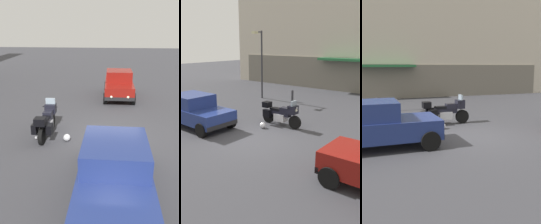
{
  "view_description": "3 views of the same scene",
  "coord_description": "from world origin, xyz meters",
  "views": [
    {
      "loc": [
        -9.36,
        -0.18,
        4.29
      ],
      "look_at": [
        -0.01,
        0.68,
        1.01
      ],
      "focal_mm": 40.5,
      "sensor_mm": 36.0,
      "label": 1
    },
    {
      "loc": [
        7.22,
        -7.52,
        3.97
      ],
      "look_at": [
        0.37,
        0.9,
        1.09
      ],
      "focal_mm": 41.64,
      "sensor_mm": 36.0,
      "label": 2
    },
    {
      "loc": [
        -3.92,
        -9.0,
        2.65
      ],
      "look_at": [
        -0.42,
        0.85,
        0.84
      ],
      "focal_mm": 42.33,
      "sensor_mm": 36.0,
      "label": 3
    }
  ],
  "objects": [
    {
      "name": "car_sedan_far",
      "position": [
        -3.65,
        -0.3,
        0.78
      ],
      "size": [
        4.59,
        1.92,
        1.56
      ],
      "rotation": [
        0.0,
        0.0,
        3.14
      ],
      "color": "navy",
      "rests_on": "ground"
    },
    {
      "name": "helmet",
      "position": [
        -0.6,
        1.51,
        0.14
      ],
      "size": [
        0.28,
        0.28,
        0.28
      ],
      "primitive_type": "sphere",
      "color": "silver",
      "rests_on": "ground"
    },
    {
      "name": "motorcycle",
      "position": [
        -0.19,
        2.38,
        0.62
      ],
      "size": [
        2.26,
        0.76,
        1.36
      ],
      "rotation": [
        0.0,
        0.0,
        -0.0
      ],
      "color": "black",
      "rests_on": "ground"
    },
    {
      "name": "building_facade_rear",
      "position": [
        -0.0,
        14.42,
        6.78
      ],
      "size": [
        28.12,
        3.4,
        13.66
      ],
      "color": "beige",
      "rests_on": "ground"
    },
    {
      "name": "bollard_curbside",
      "position": [
        -2.87,
        7.32,
        0.44
      ],
      "size": [
        0.16,
        0.16,
        0.83
      ],
      "color": "#333338",
      "rests_on": "ground"
    },
    {
      "name": "ground_plane",
      "position": [
        0.0,
        0.0,
        0.0
      ],
      "size": [
        80.0,
        80.0,
        0.0
      ],
      "primitive_type": "plane",
      "color": "#38383D"
    }
  ]
}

